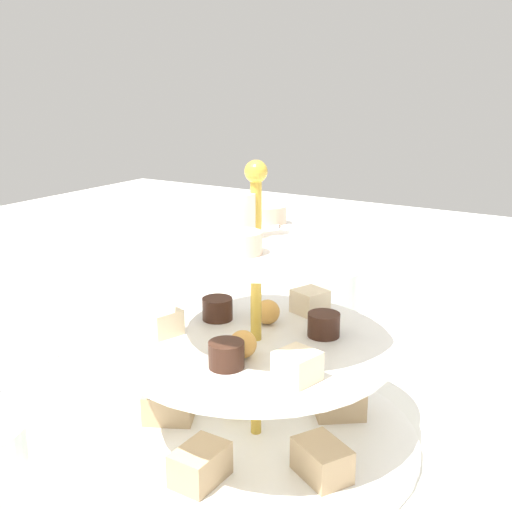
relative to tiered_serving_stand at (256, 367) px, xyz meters
The scene contains 4 objects.
ground_plane 0.08m from the tiered_serving_stand, behind, with size 2.40×2.40×0.00m, color silver.
tiered_serving_stand is the anchor object (origin of this frame).
butter_knife_left 0.32m from the tiered_serving_stand, ahead, with size 0.17×0.01×0.00m, color silver.
water_glass_mid_back 0.24m from the tiered_serving_stand, 83.36° to the right, with size 0.06×0.06×0.11m, color silver.
Camera 1 is at (-0.28, 0.46, 0.34)m, focal length 44.80 mm.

